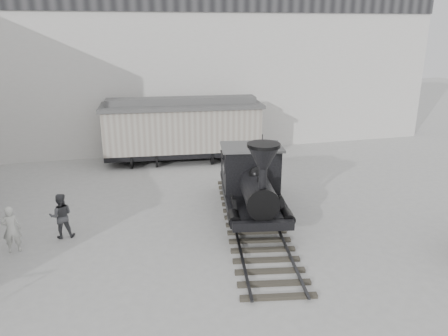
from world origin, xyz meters
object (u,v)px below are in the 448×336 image
object	(u,v)px
visitor_a	(11,229)
visitor_b	(61,216)
locomotive	(252,186)
boxcar	(182,128)

from	to	relation	value
visitor_a	visitor_b	distance (m)	1.66
visitor_b	locomotive	bearing A→B (deg)	177.25
boxcar	visitor_a	bearing A→B (deg)	-123.75
locomotive	visitor_a	distance (m)	8.63
locomotive	visitor_a	xyz separation A→B (m)	(-8.59, -0.68, -0.49)
locomotive	boxcar	xyz separation A→B (m)	(-1.36, 8.28, 0.57)
locomotive	visitor_b	distance (m)	7.11
visitor_b	visitor_a	bearing A→B (deg)	22.85
boxcar	locomotive	bearing A→B (deg)	-75.52
boxcar	visitor_b	xyz separation A→B (m)	(-5.73, -8.25, -1.05)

